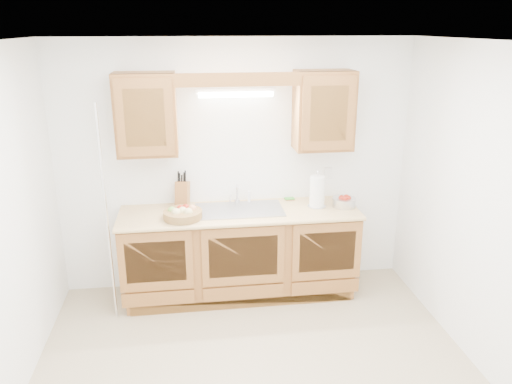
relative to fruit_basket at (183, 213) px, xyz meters
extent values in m
plane|color=tan|center=(0.54, -1.06, -0.95)|extent=(3.50, 3.50, 0.00)
plane|color=white|center=(0.54, -1.06, 1.55)|extent=(3.50, 3.50, 0.00)
cube|color=white|center=(0.54, 0.44, 0.30)|extent=(3.50, 0.02, 2.50)
cube|color=white|center=(0.54, -2.56, 0.30)|extent=(3.50, 0.02, 2.50)
cube|color=white|center=(2.29, -1.06, 0.30)|extent=(0.02, 3.00, 2.50)
cube|color=#945E2B|center=(0.54, 0.14, -0.51)|extent=(2.20, 0.60, 0.86)
cube|color=tan|center=(0.54, 0.12, -0.07)|extent=(2.30, 0.63, 0.04)
cube|color=#945E2B|center=(-0.29, 0.27, 0.88)|extent=(0.55, 0.33, 0.75)
cube|color=#945E2B|center=(1.37, 0.27, 0.88)|extent=(0.55, 0.33, 0.75)
cube|color=#945E2B|center=(0.54, 0.13, 1.19)|extent=(2.20, 0.05, 0.12)
cylinder|color=white|center=(0.54, 0.34, 1.03)|extent=(0.70, 0.05, 0.05)
cube|color=white|center=(0.54, 0.37, 1.06)|extent=(0.76, 0.06, 0.05)
cube|color=#9E9EA3|center=(0.54, 0.14, -0.05)|extent=(0.84, 0.46, 0.01)
cube|color=#9E9EA3|center=(0.33, 0.14, -0.13)|extent=(0.39, 0.40, 0.16)
cube|color=#9E9EA3|center=(0.75, 0.14, -0.13)|extent=(0.39, 0.40, 0.16)
cylinder|color=silver|center=(0.54, 0.34, -0.03)|extent=(0.06, 0.06, 0.04)
cylinder|color=silver|center=(0.54, 0.34, 0.05)|extent=(0.02, 0.02, 0.16)
cylinder|color=silver|center=(0.54, 0.29, 0.14)|extent=(0.02, 0.12, 0.02)
cylinder|color=white|center=(0.66, 0.34, 0.01)|extent=(0.03, 0.03, 0.12)
cylinder|color=silver|center=(-0.66, -0.13, 0.05)|extent=(0.03, 0.03, 2.00)
cube|color=white|center=(1.49, 0.43, 0.20)|extent=(0.08, 0.01, 0.12)
cylinder|color=olive|center=(0.00, 0.00, -0.01)|extent=(0.41, 0.41, 0.07)
sphere|color=#D8C67F|center=(-0.06, -0.04, 0.02)|extent=(0.09, 0.09, 0.09)
sphere|color=#D8C67F|center=(0.05, -0.05, 0.02)|extent=(0.09, 0.09, 0.09)
sphere|color=tan|center=(0.09, 0.04, 0.02)|extent=(0.08, 0.08, 0.08)
sphere|color=#A12212|center=(-0.02, 0.06, 0.02)|extent=(0.08, 0.08, 0.08)
sphere|color=#72A53F|center=(-0.10, 0.03, 0.02)|extent=(0.08, 0.08, 0.08)
sphere|color=#D8C67F|center=(0.00, -0.01, 0.02)|extent=(0.09, 0.09, 0.09)
sphere|color=#A12212|center=(0.03, 0.09, 0.02)|extent=(0.08, 0.08, 0.08)
cube|color=#945E2B|center=(0.00, 0.33, 0.07)|extent=(0.16, 0.23, 0.28)
cylinder|color=black|center=(-0.03, 0.31, 0.22)|extent=(0.02, 0.04, 0.10)
cylinder|color=black|center=(0.00, 0.31, 0.22)|extent=(0.02, 0.04, 0.10)
cylinder|color=black|center=(0.03, 0.31, 0.23)|extent=(0.02, 0.04, 0.10)
cylinder|color=black|center=(-0.02, 0.36, 0.23)|extent=(0.02, 0.04, 0.10)
cylinder|color=black|center=(0.02, 0.36, 0.24)|extent=(0.02, 0.04, 0.10)
cylinder|color=black|center=(-0.03, 0.39, 0.24)|extent=(0.02, 0.04, 0.10)
cylinder|color=black|center=(0.03, 0.39, 0.24)|extent=(0.02, 0.04, 0.10)
cylinder|color=orange|center=(0.00, 0.33, 0.06)|extent=(0.10, 0.10, 0.23)
cylinder|color=white|center=(0.00, 0.33, 0.18)|extent=(0.08, 0.08, 0.01)
imported|color=blue|center=(0.00, 0.36, 0.05)|extent=(0.10, 0.11, 0.20)
cube|color=#CC333F|center=(1.08, 0.38, -0.05)|extent=(0.10, 0.07, 0.01)
cube|color=green|center=(1.08, 0.38, -0.04)|extent=(0.10, 0.07, 0.02)
cylinder|color=silver|center=(1.30, 0.13, -0.04)|extent=(0.18, 0.18, 0.01)
cylinder|color=silver|center=(1.30, 0.13, 0.13)|extent=(0.02, 0.02, 0.36)
cylinder|color=white|center=(1.30, 0.13, 0.11)|extent=(0.15, 0.15, 0.30)
sphere|color=silver|center=(1.30, 0.13, 0.31)|extent=(0.02, 0.02, 0.02)
cylinder|color=silver|center=(1.57, 0.11, -0.01)|extent=(0.27, 0.27, 0.09)
sphere|color=#A12212|center=(1.54, 0.11, 0.04)|extent=(0.06, 0.06, 0.06)
sphere|color=#A12212|center=(1.60, 0.12, 0.04)|extent=(0.06, 0.06, 0.06)
sphere|color=#A12212|center=(1.57, 0.08, 0.04)|extent=(0.06, 0.06, 0.06)
sphere|color=#A12212|center=(1.61, 0.09, 0.04)|extent=(0.06, 0.06, 0.06)
camera|label=1|loc=(0.09, -4.35, 1.65)|focal=35.00mm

